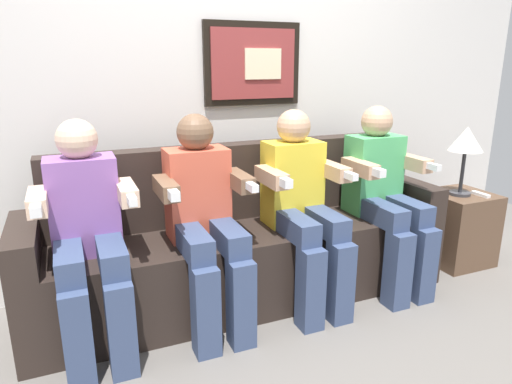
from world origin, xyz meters
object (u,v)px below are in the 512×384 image
Objects in this scene: table_lamp at (466,142)px; spare_remote_on_table at (481,194)px; person_rightmost at (385,192)px; person_leftmost at (87,230)px; person_left_center at (204,215)px; person_right_center at (302,202)px; couch at (244,248)px; side_table_right at (457,228)px.

spare_remote_on_table is at bearing -33.13° from table_lamp.
person_leftmost is at bearing 180.00° from person_rightmost.
table_lamp is (1.80, 0.04, 0.25)m from person_left_center.
couch is at bearing 149.21° from person_right_center.
person_right_center is 2.41× the size of table_lamp.
person_left_center is 1.00× the size of person_right_center.
person_leftmost reaches higher than table_lamp.
couch is at bearing 11.23° from person_leftmost.
couch is 5.25× the size of table_lamp.
couch is 0.44m from person_left_center.
person_rightmost is 2.22× the size of side_table_right.
side_table_right is at bearing 26.02° from table_lamp.
side_table_right is at bearing -3.94° from couch.
couch is 0.92m from person_leftmost.
table_lamp reaches higher than couch.
person_rightmost is 8.54× the size of spare_remote_on_table.
person_rightmost is at bearing 0.00° from person_leftmost.
person_left_center is 2.22× the size of side_table_right.
couch is at bearing 172.92° from spare_remote_on_table.
table_lamp is (1.23, 0.04, 0.25)m from person_right_center.
person_left_center is 1.88m from side_table_right.
person_right_center is (1.13, 0.00, 0.00)m from person_leftmost.
spare_remote_on_table is (0.07, -0.09, 0.26)m from side_table_right.
couch is 2.17× the size of person_leftmost.
person_rightmost reaches higher than couch.
person_leftmost is 2.41× the size of table_lamp.
table_lamp is (0.66, 0.04, 0.25)m from person_rightmost.
spare_remote_on_table is at bearing -0.98° from person_left_center.
person_left_center is at bearing 180.00° from person_rightmost.
person_leftmost is 2.22× the size of side_table_right.
table_lamp is (1.51, -0.13, 0.55)m from couch.
couch is 2.17× the size of person_rightmost.
person_left_center is 2.41× the size of table_lamp.
person_rightmost reaches higher than table_lamp.
spare_remote_on_table is at bearing -1.40° from person_right_center.
person_left_center is (0.57, 0.00, 0.00)m from person_leftmost.
couch is 4.83× the size of side_table_right.
person_leftmost is at bearing 180.00° from person_left_center.
side_table_right is (1.84, 0.06, -0.36)m from person_left_center.
couch is 1.61m from table_lamp.
person_right_center is at bearing 178.60° from spare_remote_on_table.
person_right_center is 1.26m from table_lamp.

